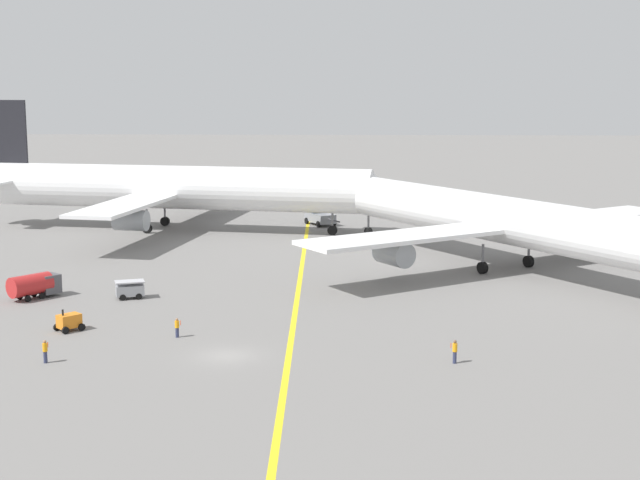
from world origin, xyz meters
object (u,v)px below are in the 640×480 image
object	(u,v)px
airliner_being_pushed	(487,218)
pushback_tug	(320,216)
ground_crew_ramp_agent_by_cones	(177,327)
ground_crew_marshaller_foreground	(45,351)
ground_crew_wing_walker_right	(455,351)
airliner_at_gate_left	(177,188)
gse_baggage_cart_trailing	(130,290)
gse_fuel_bowser_stubby	(35,285)
gse_gpu_cart_small	(69,321)

from	to	relation	value
airliner_being_pushed	pushback_tug	distance (m)	35.91
ground_crew_ramp_agent_by_cones	ground_crew_marshaller_foreground	xyz separation A→B (m)	(-8.38, -7.26, 0.08)
ground_crew_marshaller_foreground	ground_crew_wing_walker_right	xyz separation A→B (m)	(30.05, 0.99, 0.02)
airliner_at_gate_left	pushback_tug	distance (m)	20.89
pushback_tug	ground_crew_marshaller_foreground	world-z (taller)	pushback_tug
airliner_being_pushed	gse_baggage_cart_trailing	world-z (taller)	airliner_being_pushed
gse_fuel_bowser_stubby	ground_crew_marshaller_foreground	distance (m)	21.88
gse_baggage_cart_trailing	ground_crew_wing_walker_right	xyz separation A→B (m)	(28.74, -19.74, 0.06)
ground_crew_ramp_agent_by_cones	ground_crew_wing_walker_right	size ratio (longest dim) A/B	0.91
ground_crew_ramp_agent_by_cones	airliner_being_pushed	bearing A→B (deg)	46.77
ground_crew_wing_walker_right	pushback_tug	bearing A→B (deg)	100.44
gse_gpu_cart_small	ground_crew_ramp_agent_by_cones	size ratio (longest dim) A/B	1.64
pushback_tug	ground_crew_wing_walker_right	size ratio (longest dim) A/B	4.50
ground_crew_wing_walker_right	ground_crew_ramp_agent_by_cones	bearing A→B (deg)	163.86
airliner_being_pushed	gse_baggage_cart_trailing	size ratio (longest dim) A/B	17.27
gse_gpu_cart_small	ground_crew_marshaller_foreground	bearing A→B (deg)	-83.87
pushback_tug	gse_fuel_bowser_stubby	world-z (taller)	pushback_tug
gse_fuel_bowser_stubby	ground_crew_ramp_agent_by_cones	size ratio (longest dim) A/B	3.12
airliner_at_gate_left	pushback_tug	bearing A→B (deg)	16.07
airliner_at_gate_left	gse_baggage_cart_trailing	size ratio (longest dim) A/B	19.10
gse_gpu_cart_small	ground_crew_marshaller_foreground	xyz separation A→B (m)	(0.96, -8.95, 0.11)
gse_baggage_cart_trailing	gse_gpu_cart_small	bearing A→B (deg)	-100.90
gse_baggage_cart_trailing	gse_fuel_bowser_stubby	bearing A→B (deg)	-178.34
airliner_at_gate_left	ground_crew_wing_walker_right	distance (m)	69.26
airliner_at_gate_left	gse_gpu_cart_small	distance (m)	53.58
airliner_at_gate_left	gse_baggage_cart_trailing	xyz separation A→B (m)	(3.14, -41.54, -5.07)
gse_baggage_cart_trailing	ground_crew_wing_walker_right	world-z (taller)	ground_crew_wing_walker_right
airliner_being_pushed	pushback_tug	bearing A→B (deg)	123.68
gse_baggage_cart_trailing	ground_crew_ramp_agent_by_cones	distance (m)	15.21
pushback_tug	ground_crew_marshaller_foreground	bearing A→B (deg)	-104.63
airliner_at_gate_left	ground_crew_ramp_agent_by_cones	xyz separation A→B (m)	(10.21, -55.01, -5.11)
gse_baggage_cart_trailing	ground_crew_marshaller_foreground	distance (m)	20.77
airliner_at_gate_left	gse_baggage_cart_trailing	world-z (taller)	airliner_at_gate_left
gse_baggage_cart_trailing	gse_fuel_bowser_stubby	size ratio (longest dim) A/B	0.62
gse_fuel_bowser_stubby	gse_baggage_cart_trailing	bearing A→B (deg)	1.66
gse_fuel_bowser_stubby	ground_crew_wing_walker_right	size ratio (longest dim) A/B	2.84
airliner_at_gate_left	pushback_tug	xyz separation A→B (m)	(19.56, 5.64, -4.71)
airliner_at_gate_left	gse_gpu_cart_small	world-z (taller)	airliner_at_gate_left
ground_crew_marshaller_foreground	airliner_at_gate_left	bearing A→B (deg)	91.69
ground_crew_ramp_agent_by_cones	ground_crew_marshaller_foreground	bearing A→B (deg)	-139.09
gse_baggage_cart_trailing	gse_gpu_cart_small	world-z (taller)	gse_gpu_cart_small
pushback_tug	gse_gpu_cart_small	distance (m)	61.85
airliner_at_gate_left	gse_fuel_bowser_stubby	distance (m)	42.47
ground_crew_wing_walker_right	gse_baggage_cart_trailing	bearing A→B (deg)	145.52
airliner_at_gate_left	ground_crew_ramp_agent_by_cones	distance (m)	56.19
gse_gpu_cart_small	gse_baggage_cart_trailing	bearing A→B (deg)	79.10
gse_fuel_bowser_stubby	ground_crew_wing_walker_right	distance (m)	42.50
airliner_at_gate_left	ground_crew_ramp_agent_by_cones	bearing A→B (deg)	-79.48
gse_baggage_cart_trailing	ground_crew_marshaller_foreground	bearing A→B (deg)	-93.61
ground_crew_ramp_agent_by_cones	ground_crew_marshaller_foreground	world-z (taller)	ground_crew_marshaller_foreground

